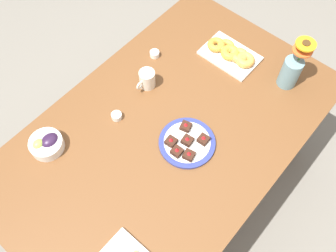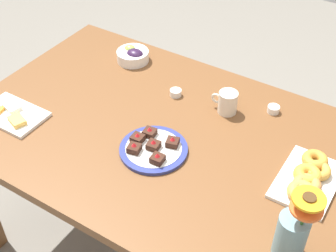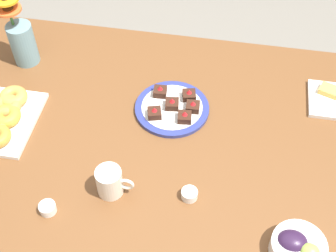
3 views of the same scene
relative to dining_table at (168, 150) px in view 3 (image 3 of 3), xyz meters
The scene contains 9 objects.
ground_plane 0.65m from the dining_table, ahead, with size 6.00×6.00×0.00m, color slate.
dining_table is the anchor object (origin of this frame).
coffee_mug 0.30m from the dining_table, 117.68° to the right, with size 0.11×0.08×0.09m.
grape_bowl 0.54m from the dining_table, 40.22° to the right, with size 0.15×0.15×0.07m.
croissant_platter 0.55m from the dining_table, behind, with size 0.19×0.30×0.05m.
jam_cup_honey 0.45m from the dining_table, 130.33° to the right, with size 0.05×0.05×0.03m.
jam_cup_berry 0.26m from the dining_table, 65.30° to the right, with size 0.05×0.05×0.03m.
dessert_plate 0.14m from the dining_table, 91.67° to the left, with size 0.25×0.25×0.05m.
flower_vase 0.66m from the dining_table, 155.82° to the left, with size 0.11×0.10×0.27m.
Camera 3 is at (0.17, -0.94, 1.91)m, focal length 50.00 mm.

